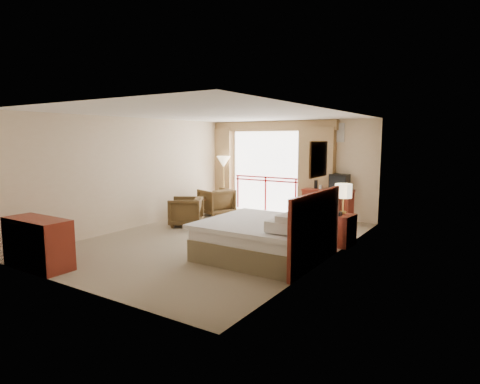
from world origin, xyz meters
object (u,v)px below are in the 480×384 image
Objects in this scene: nightstand at (341,230)px; armchair_near at (186,226)px; table_lamp at (343,191)px; desk at (329,196)px; side_table at (197,205)px; tv at (339,182)px; wastebasket at (306,216)px; bed at (267,237)px; armchair_far at (216,215)px; floor_lamp at (224,164)px; dresser at (38,243)px.

armchair_near is at bearing -171.36° from nightstand.
table_lamp reaches higher than desk.
tv is at bearing 25.61° from side_table.
nightstand is 1.18× the size of side_table.
wastebasket is at bearing 135.42° from nightstand.
tv reaches higher than bed.
tv is 0.86× the size of side_table.
nightstand reaches higher than armchair_far.
table_lamp is at bearing -24.85° from floor_lamp.
table_lamp reaches higher than dresser.
floor_lamp is (-3.55, 3.67, 1.06)m from bed.
side_table reaches higher than armchair_far.
armchair_near reaches higher than wastebasket.
table_lamp reaches higher than side_table.
bed is 4.53× the size of tv.
armchair_near is 2.83m from floor_lamp.
bed is at bearing 69.96° from armchair_far.
table_lamp is 0.37× the size of floor_lamp.
tv is 0.36× the size of dresser.
table_lamp is (-0.00, 0.05, 0.80)m from nightstand.
desk is 1.63× the size of armchair_near.
nightstand is 5.04m from floor_lamp.
bed is 3.89m from tv.
desk is 1.01× the size of dresser.
nightstand is 0.50× the size of desk.
armchair_near is at bearing -141.03° from tv.
side_table is at bearing 171.16° from armchair_near.
wastebasket is (-1.59, 1.79, -0.96)m from table_lamp.
armchair_near is at bearing 157.19° from bed.
nightstand reaches higher than armchair_near.
desk is 3.59m from side_table.
table_lamp is 4.39m from side_table.
tv reaches higher than side_table.
armchair_far is 1.55× the size of side_table.
side_table is at bearing -84.11° from floor_lamp.
nightstand is at bearing -25.38° from floor_lamp.
table_lamp is 4.11m from armchair_near.
wastebasket is 2.60m from armchair_far.
desk reaches higher than armchair_near.
side_table is at bearing 8.15° from armchair_far.
table_lamp is at bearing 94.59° from armchair_far.
table_lamp is 0.72× the size of armchair_far.
side_table is at bearing -155.57° from wastebasket.
nightstand is 4.34m from armchair_far.
armchair_near is (-3.94, -0.33, -1.12)m from table_lamp.
table_lamp reaches higher than armchair_near.
desk is 2.37× the size of side_table.
bed is 6.59× the size of wastebasket.
armchair_near is at bearing -137.78° from wastebasket.
armchair_near is at bearing 91.12° from dresser.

